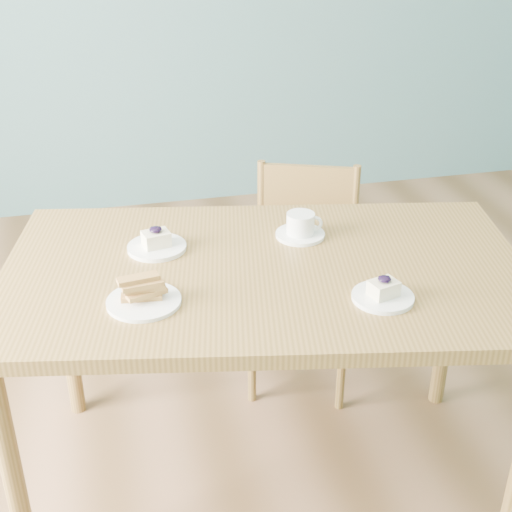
{
  "coord_description": "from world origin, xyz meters",
  "views": [
    {
      "loc": [
        -0.52,
        -1.57,
        1.78
      ],
      "look_at": [
        -0.1,
        0.2,
        0.81
      ],
      "focal_mm": 50.0,
      "sensor_mm": 36.0,
      "label": 1
    }
  ],
  "objects_px": {
    "dining_chair": "(303,279)",
    "cheesecake_plate_far": "(157,244)",
    "coffee_cup": "(301,227)",
    "dining_table": "(265,291)",
    "cheesecake_plate_near": "(383,293)",
    "biscotti_plate": "(143,295)"
  },
  "relations": [
    {
      "from": "coffee_cup",
      "to": "dining_table",
      "type": "bearing_deg",
      "value": -120.09
    },
    {
      "from": "cheesecake_plate_far",
      "to": "coffee_cup",
      "type": "height_order",
      "value": "coffee_cup"
    },
    {
      "from": "dining_chair",
      "to": "cheesecake_plate_far",
      "type": "xyz_separation_m",
      "value": [
        -0.56,
        -0.33,
        0.38
      ]
    },
    {
      "from": "dining_table",
      "to": "cheesecake_plate_near",
      "type": "relative_size",
      "value": 9.96
    },
    {
      "from": "dining_table",
      "to": "dining_chair",
      "type": "bearing_deg",
      "value": 72.6
    },
    {
      "from": "cheesecake_plate_near",
      "to": "cheesecake_plate_far",
      "type": "bearing_deg",
      "value": 142.35
    },
    {
      "from": "cheesecake_plate_near",
      "to": "biscotti_plate",
      "type": "distance_m",
      "value": 0.62
    },
    {
      "from": "dining_chair",
      "to": "cheesecake_plate_near",
      "type": "xyz_separation_m",
      "value": [
        -0.02,
        -0.75,
        0.38
      ]
    },
    {
      "from": "cheesecake_plate_near",
      "to": "coffee_cup",
      "type": "bearing_deg",
      "value": 104.37
    },
    {
      "from": "dining_table",
      "to": "biscotti_plate",
      "type": "distance_m",
      "value": 0.39
    },
    {
      "from": "cheesecake_plate_far",
      "to": "biscotti_plate",
      "type": "distance_m",
      "value": 0.3
    },
    {
      "from": "dining_chair",
      "to": "coffee_cup",
      "type": "bearing_deg",
      "value": -88.24
    },
    {
      "from": "dining_chair",
      "to": "coffee_cup",
      "type": "relative_size",
      "value": 5.62
    },
    {
      "from": "dining_chair",
      "to": "cheesecake_plate_far",
      "type": "relative_size",
      "value": 4.87
    },
    {
      "from": "cheesecake_plate_far",
      "to": "biscotti_plate",
      "type": "xyz_separation_m",
      "value": [
        -0.07,
        -0.3,
        0.01
      ]
    },
    {
      "from": "dining_chair",
      "to": "cheesecake_plate_far",
      "type": "distance_m",
      "value": 0.76
    },
    {
      "from": "coffee_cup",
      "to": "biscotti_plate",
      "type": "xyz_separation_m",
      "value": [
        -0.51,
        -0.28,
        -0.01
      ]
    },
    {
      "from": "dining_table",
      "to": "dining_chair",
      "type": "distance_m",
      "value": 0.65
    },
    {
      "from": "dining_chair",
      "to": "cheesecake_plate_near",
      "type": "height_order",
      "value": "cheesecake_plate_near"
    },
    {
      "from": "coffee_cup",
      "to": "dining_chair",
      "type": "bearing_deg",
      "value": 83.51
    },
    {
      "from": "cheesecake_plate_far",
      "to": "coffee_cup",
      "type": "distance_m",
      "value": 0.44
    },
    {
      "from": "dining_table",
      "to": "cheesecake_plate_near",
      "type": "distance_m",
      "value": 0.37
    }
  ]
}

